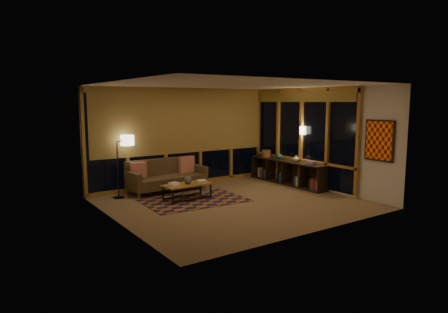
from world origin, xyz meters
TOP-DOWN VIEW (x-y plane):
  - floor at (0.00, 0.00)m, footprint 5.50×5.00m
  - ceiling at (0.00, 0.00)m, footprint 5.50×5.00m
  - walls at (0.00, 0.00)m, footprint 5.51×5.01m
  - window_wall_back at (0.00, 2.43)m, footprint 5.30×0.16m
  - window_wall_right at (2.68, 0.60)m, footprint 0.16×3.70m
  - wall_art at (2.71, -1.85)m, footprint 0.06×0.74m
  - wall_sconce at (2.62, 0.45)m, footprint 0.12×0.18m
  - sofa at (-0.74, 1.96)m, footprint 2.05×0.91m
  - pillow_left at (-1.49, 2.05)m, footprint 0.39×0.13m
  - pillow_right at (-0.07, 2.14)m, footprint 0.45×0.19m
  - area_rug at (-0.65, 0.73)m, footprint 2.44×1.70m
  - coffee_table at (-0.74, 0.90)m, footprint 1.18×0.58m
  - book_stack_a at (-1.09, 0.89)m, footprint 0.28×0.24m
  - book_stack_b at (-0.34, 0.91)m, footprint 0.27×0.23m
  - ceramic_pot at (-0.73, 0.88)m, footprint 0.23×0.23m
  - floor_lamp at (-2.04, 1.98)m, footprint 0.60×0.51m
  - bookshelf at (2.49, 0.91)m, footprint 0.40×2.73m
  - basket at (2.47, 1.79)m, footprint 0.32×0.32m
  - teal_bowl at (2.49, 1.22)m, footprint 0.18×0.18m
  - vase at (2.49, 0.55)m, footprint 0.19×0.19m
  - shelf_book_stack at (2.49, -0.00)m, footprint 0.16×0.22m

SIDE VIEW (x-z plane):
  - floor at x=0.00m, z-range -0.01..0.01m
  - area_rug at x=-0.65m, z-range 0.00..0.01m
  - coffee_table at x=-0.74m, z-range 0.00..0.38m
  - bookshelf at x=2.49m, z-range 0.00..0.68m
  - book_stack_b at x=-0.34m, z-range 0.38..0.43m
  - sofa at x=-0.74m, z-range 0.00..0.82m
  - book_stack_a at x=-1.09m, z-range 0.38..0.46m
  - ceramic_pot at x=-0.73m, z-range 0.38..0.58m
  - pillow_left at x=-1.49m, z-range 0.41..0.80m
  - pillow_right at x=-0.07m, z-range 0.41..0.85m
  - shelf_book_stack at x=2.49m, z-range 0.68..0.75m
  - teal_bowl at x=2.49m, z-range 0.68..0.84m
  - floor_lamp at x=-2.04m, z-range 0.00..1.52m
  - vase at x=2.49m, z-range 0.68..0.87m
  - basket at x=2.47m, z-range 0.68..0.88m
  - walls at x=0.00m, z-range 0.00..2.70m
  - window_wall_back at x=0.00m, z-range 0.05..2.65m
  - window_wall_right at x=2.68m, z-range 0.05..2.65m
  - wall_art at x=2.71m, z-range 0.98..1.92m
  - wall_sconce at x=2.62m, z-range 1.44..1.66m
  - ceiling at x=0.00m, z-range 2.70..2.71m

